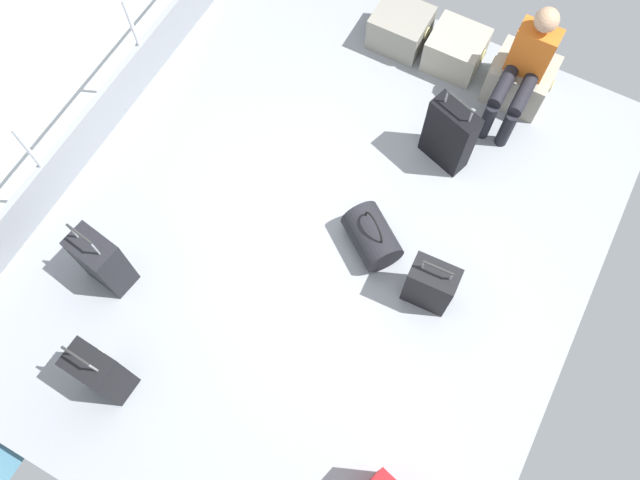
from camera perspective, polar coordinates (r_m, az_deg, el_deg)
The scene contains 13 objects.
ground_plane at distance 5.47m, azimuth -0.14°, elevation 0.26°, with size 4.40×5.20×0.06m, color gray.
gunwale_port at distance 6.05m, azimuth -18.84°, elevation 10.22°, with size 0.06×5.20×0.45m, color gray.
railing_port at distance 5.62m, azimuth -20.57°, elevation 13.27°, with size 0.04×4.20×1.02m.
sea_wake at distance 7.32m, azimuth -26.35°, elevation 11.64°, with size 12.00×12.00×0.01m.
cargo_crate_0 at distance 6.45m, azimuth 7.12°, elevation 18.11°, with size 0.54×0.47×0.36m.
cargo_crate_1 at distance 6.36m, azimuth 11.91°, elevation 16.11°, with size 0.53×0.46×0.36m.
cargo_crate_2 at distance 6.26m, azimuth 17.25°, elevation 13.41°, with size 0.57×0.47×0.42m.
passenger_seated at distance 5.85m, azimuth 17.64°, elevation 14.38°, with size 0.34×0.66×1.12m.
suitcase_0 at distance 5.29m, azimuth -18.71°, elevation -1.77°, with size 0.40×0.29×0.85m.
suitcase_1 at distance 5.01m, azimuth -18.82°, elevation -11.02°, with size 0.36×0.25×0.87m.
suitcase_2 at distance 5.60m, azimuth 11.34°, elevation 9.09°, with size 0.46×0.31×0.84m.
suitcase_3 at distance 5.07m, azimuth 9.73°, elevation -3.92°, with size 0.38×0.25×0.65m.
duffel_bag at distance 5.27m, azimuth 4.62°, elevation 0.31°, with size 0.59×0.55×0.48m.
Camera 1 is at (1.04, -1.90, 4.99)m, focal length 36.20 mm.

